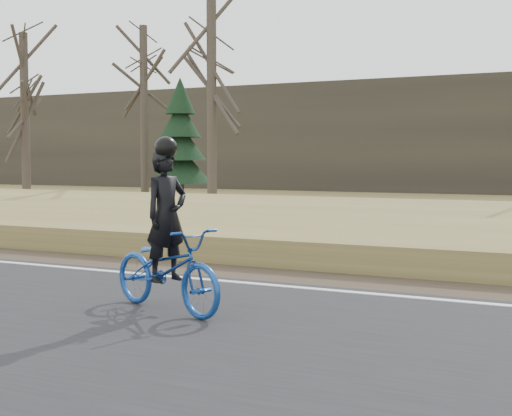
% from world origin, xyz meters
% --- Properties ---
extents(edge_line, '(120.00, 0.12, 0.01)m').
position_xyz_m(edge_line, '(0.00, 0.20, 0.07)').
color(edge_line, silver).
rests_on(edge_line, road).
extents(shoulder, '(120.00, 1.60, 0.04)m').
position_xyz_m(shoulder, '(0.00, 1.20, 0.02)').
color(shoulder, '#473A2B').
rests_on(shoulder, ground).
extents(embankment, '(120.00, 5.00, 0.44)m').
position_xyz_m(embankment, '(0.00, 4.20, 0.22)').
color(embankment, olive).
rests_on(embankment, ground).
extents(ballast, '(120.00, 3.00, 0.45)m').
position_xyz_m(ballast, '(0.00, 8.00, 0.23)').
color(ballast, slate).
rests_on(ballast, ground).
extents(railroad, '(120.00, 2.40, 0.29)m').
position_xyz_m(railroad, '(0.00, 8.00, 0.53)').
color(railroad, black).
rests_on(railroad, ballast).
extents(treeline_backdrop, '(120.00, 4.00, 6.00)m').
position_xyz_m(treeline_backdrop, '(0.00, 30.00, 3.00)').
color(treeline_backdrop, '#383328').
rests_on(treeline_backdrop, ground).
extents(cyclist, '(1.95, 1.21, 2.00)m').
position_xyz_m(cyclist, '(4.64, -1.81, 0.68)').
color(cyclist, navy).
rests_on(cyclist, road).
extents(bare_tree_far_left, '(0.36, 0.36, 7.01)m').
position_xyz_m(bare_tree_far_left, '(-12.71, 13.96, 3.50)').
color(bare_tree_far_left, '#473E34').
rests_on(bare_tree_far_left, ground).
extents(bare_tree_left, '(0.36, 0.36, 7.57)m').
position_xyz_m(bare_tree_left, '(-9.10, 17.37, 3.78)').
color(bare_tree_left, '#473E34').
rests_on(bare_tree_left, ground).
extents(bare_tree_near_left, '(0.36, 0.36, 7.95)m').
position_xyz_m(bare_tree_near_left, '(-3.81, 14.04, 3.97)').
color(bare_tree_near_left, '#473E34').
rests_on(bare_tree_near_left, ground).
extents(conifer, '(2.60, 2.60, 5.14)m').
position_xyz_m(conifer, '(-6.67, 16.46, 2.43)').
color(conifer, '#473E34').
rests_on(conifer, ground).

